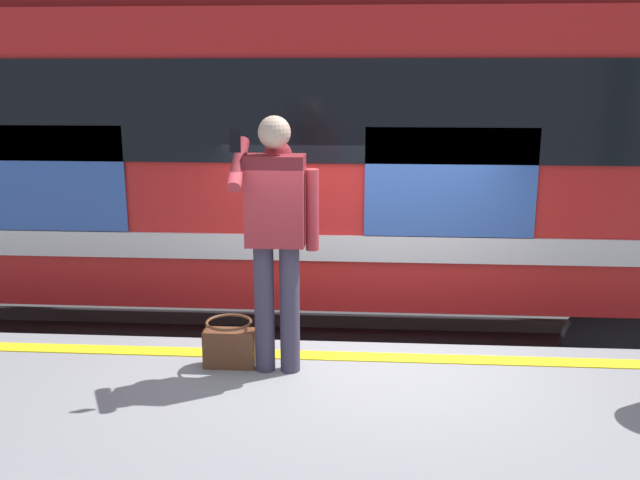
# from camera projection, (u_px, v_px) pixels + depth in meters

# --- Properties ---
(ground_plane) EXTENTS (25.06, 25.06, 0.00)m
(ground_plane) POSITION_uv_depth(u_px,v_px,m) (357.00, 460.00, 5.72)
(ground_plane) COLOR #3D3D3F
(safety_line) EXTENTS (15.16, 0.16, 0.01)m
(safety_line) POSITION_uv_depth(u_px,v_px,m) (358.00, 357.00, 5.18)
(safety_line) COLOR yellow
(safety_line) RESTS_ON platform
(track_rail_near) EXTENTS (20.11, 0.08, 0.16)m
(track_rail_near) POSITION_uv_depth(u_px,v_px,m) (360.00, 369.00, 7.28)
(track_rail_near) COLOR slate
(track_rail_near) RESTS_ON ground
(track_rail_far) EXTENTS (20.11, 0.08, 0.16)m
(track_rail_far) POSITION_uv_depth(u_px,v_px,m) (361.00, 321.00, 8.68)
(track_rail_far) COLOR slate
(track_rail_far) RESTS_ON ground
(train_carriage) EXTENTS (10.51, 2.79, 3.75)m
(train_carriage) POSITION_uv_depth(u_px,v_px,m) (265.00, 139.00, 7.49)
(train_carriage) COLOR red
(train_carriage) RESTS_ON ground
(passenger) EXTENTS (0.57, 0.55, 1.80)m
(passenger) POSITION_uv_depth(u_px,v_px,m) (276.00, 224.00, 4.72)
(passenger) COLOR #383347
(passenger) RESTS_ON platform
(handbag) EXTENTS (0.37, 0.33, 0.35)m
(handbag) POSITION_uv_depth(u_px,v_px,m) (230.00, 345.00, 4.98)
(handbag) COLOR #59331E
(handbag) RESTS_ON platform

